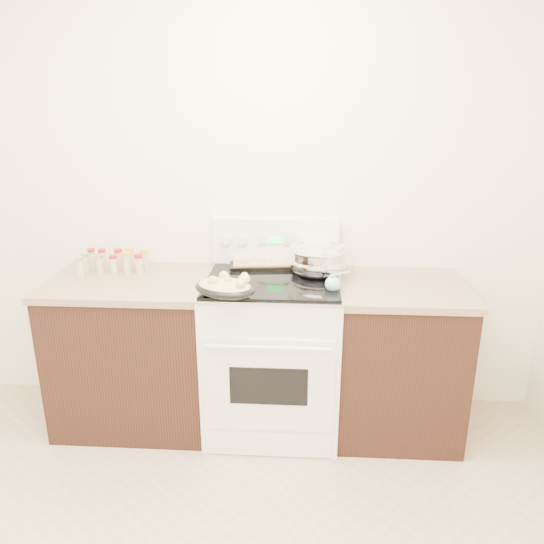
{
  "coord_description": "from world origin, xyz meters",
  "views": [
    {
      "loc": [
        0.52,
        -1.39,
        1.94
      ],
      "look_at": [
        0.35,
        1.37,
        1.0
      ],
      "focal_mm": 35.0,
      "sensor_mm": 36.0,
      "label": 1
    }
  ],
  "objects": [
    {
      "name": "roasting_pan",
      "position": [
        0.12,
        1.14,
        0.99
      ],
      "size": [
        0.4,
        0.34,
        0.11
      ],
      "color": "black",
      "rests_on": "kitchen_range"
    },
    {
      "name": "mixing_bowl",
      "position": [
        0.61,
        1.53,
        1.02
      ],
      "size": [
        0.44,
        0.44,
        0.2
      ],
      "color": "silver",
      "rests_on": "kitchen_range"
    },
    {
      "name": "kitchen_range",
      "position": [
        0.35,
        1.42,
        0.49
      ],
      "size": [
        0.78,
        0.73,
        1.22
      ],
      "color": "white",
      "rests_on": "ground"
    },
    {
      "name": "baking_sheet",
      "position": [
        0.29,
        1.7,
        0.96
      ],
      "size": [
        0.48,
        0.36,
        0.06
      ],
      "color": "black",
      "rests_on": "kitchen_range"
    },
    {
      "name": "counter_right",
      "position": [
        1.08,
        1.43,
        0.46
      ],
      "size": [
        0.73,
        0.67,
        0.92
      ],
      "color": "black",
      "rests_on": "ground"
    },
    {
      "name": "blue_ladle",
      "position": [
        0.69,
        1.28,
        0.98
      ],
      "size": [
        0.16,
        0.26,
        0.1
      ],
      "color": "#91C8D8",
      "rests_on": "kitchen_range"
    },
    {
      "name": "room_shell",
      "position": [
        0.0,
        0.0,
        1.7
      ],
      "size": [
        4.1,
        3.6,
        2.75
      ],
      "color": "white",
      "rests_on": "ground"
    },
    {
      "name": "counter_left",
      "position": [
        -0.48,
        1.43,
        0.46
      ],
      "size": [
        0.93,
        0.67,
        0.92
      ],
      "color": "black",
      "rests_on": "ground"
    },
    {
      "name": "spice_jars",
      "position": [
        -0.62,
        1.57,
        0.98
      ],
      "size": [
        0.38,
        0.24,
        0.13
      ],
      "color": "#BFB28C",
      "rests_on": "counter_left"
    },
    {
      "name": "wooden_spoon",
      "position": [
        0.2,
        1.19,
        0.95
      ],
      "size": [
        0.07,
        0.28,
        0.04
      ],
      "color": "#B67C53",
      "rests_on": "kitchen_range"
    }
  ]
}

